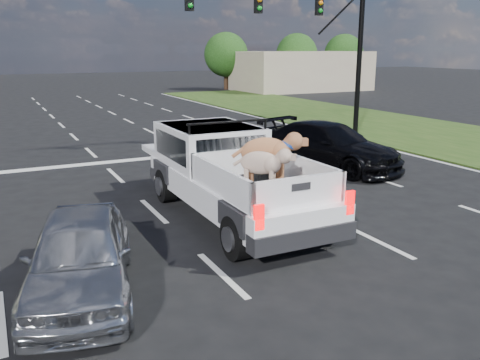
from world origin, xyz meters
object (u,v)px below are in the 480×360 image
object	(u,v)px
black_coupe	(329,146)
pickup_truck	(230,172)
silver_sedan	(80,255)
traffic_signal	(314,26)

from	to	relation	value
black_coupe	pickup_truck	bearing A→B (deg)	-163.91
silver_sedan	pickup_truck	bearing A→B (deg)	46.60
pickup_truck	black_coupe	world-z (taller)	pickup_truck
traffic_signal	pickup_truck	world-z (taller)	traffic_signal
silver_sedan	black_coupe	size ratio (longest dim) A/B	0.77
traffic_signal	silver_sedan	xyz separation A→B (m)	(-11.24, -10.15, -4.06)
silver_sedan	black_coupe	world-z (taller)	black_coupe
traffic_signal	silver_sedan	bearing A→B (deg)	-137.92
traffic_signal	black_coupe	world-z (taller)	traffic_signal
pickup_truck	silver_sedan	bearing A→B (deg)	-146.67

